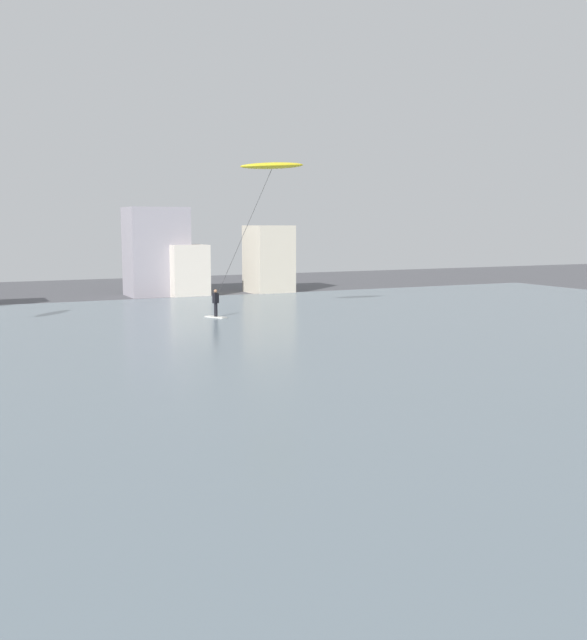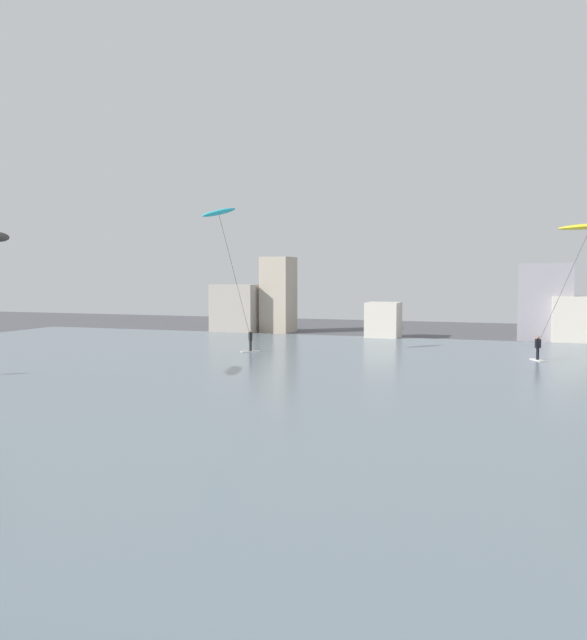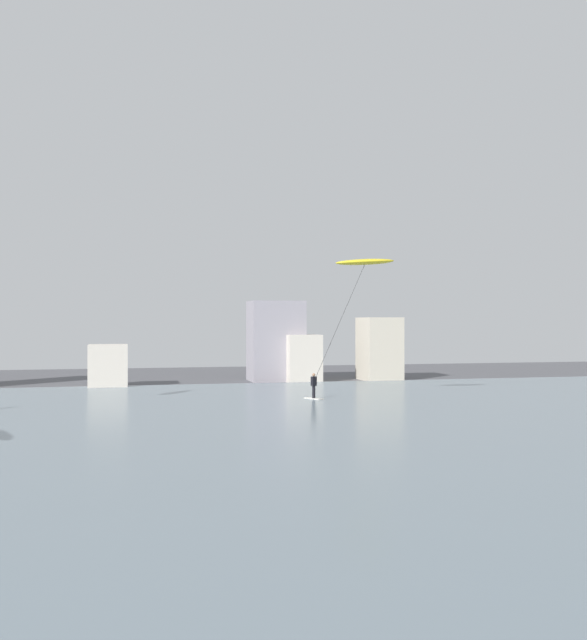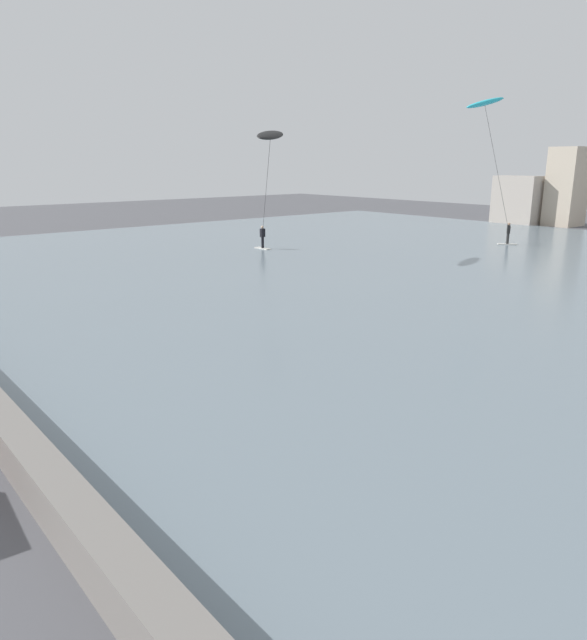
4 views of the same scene
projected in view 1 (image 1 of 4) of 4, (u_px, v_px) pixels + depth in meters
water_bay at (143, 368)px, 28.65m from camera, size 84.00×52.00×0.10m
far_shore_buildings at (42, 260)px, 53.36m from camera, size 41.80×6.25×7.58m
kitesurfer_yellow at (268, 176)px, 42.32m from camera, size 5.24×3.40×8.96m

